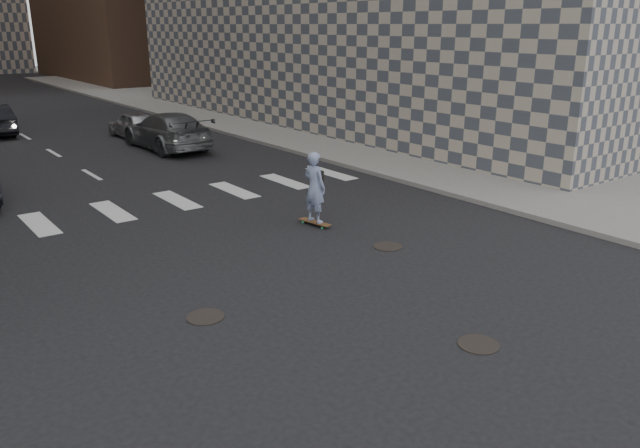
# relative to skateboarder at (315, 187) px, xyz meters

# --- Properties ---
(ground) EXTENTS (160.00, 160.00, 0.00)m
(ground) POSITION_rel_skateboarder_xyz_m (-2.90, -4.43, -1.05)
(ground) COLOR black
(ground) RESTS_ON ground
(sidewalk_right) EXTENTS (13.00, 80.00, 0.15)m
(sidewalk_right) POSITION_rel_skateboarder_xyz_m (11.60, 15.57, -0.98)
(sidewalk_right) COLOR gray
(sidewalk_right) RESTS_ON ground
(manhole_a) EXTENTS (0.70, 0.70, 0.02)m
(manhole_a) POSITION_rel_skateboarder_xyz_m (-1.70, -6.93, -1.04)
(manhole_a) COLOR black
(manhole_a) RESTS_ON ground
(manhole_b) EXTENTS (0.70, 0.70, 0.02)m
(manhole_b) POSITION_rel_skateboarder_xyz_m (-4.90, -3.23, -1.04)
(manhole_b) COLOR black
(manhole_b) RESTS_ON ground
(manhole_c) EXTENTS (0.70, 0.70, 0.02)m
(manhole_c) POSITION_rel_skateboarder_xyz_m (0.40, -2.43, -1.04)
(manhole_c) COLOR black
(manhole_c) RESTS_ON ground
(skateboarder) EXTENTS (0.57, 1.04, 2.01)m
(skateboarder) POSITION_rel_skateboarder_xyz_m (0.00, 0.00, 0.00)
(skateboarder) COLOR brown
(skateboarder) RESTS_ON ground
(traffic_car_b) EXTENTS (2.25, 5.44, 1.57)m
(traffic_car_b) POSITION_rel_skateboarder_xyz_m (1.33, 12.52, -0.27)
(traffic_car_b) COLOR #5A5E62
(traffic_car_b) RESTS_ON ground
(traffic_car_d) EXTENTS (1.62, 3.80, 1.28)m
(traffic_car_d) POSITION_rel_skateboarder_xyz_m (1.24, 15.98, -0.41)
(traffic_car_d) COLOR #B8BBBF
(traffic_car_d) RESTS_ON ground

